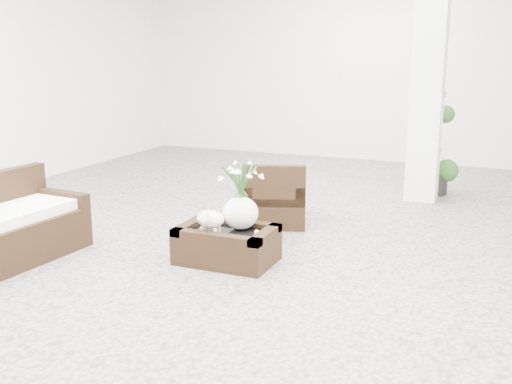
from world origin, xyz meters
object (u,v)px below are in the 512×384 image
at_px(topiary, 436,133).
at_px(armchair, 275,192).
at_px(coffee_table, 227,246).
at_px(loveseat, 5,221).

bearing_deg(topiary, armchair, -123.37).
xyz_separation_m(coffee_table, armchair, (-0.06, 1.39, 0.21)).
xyz_separation_m(loveseat, topiary, (3.37, 4.48, 0.44)).
bearing_deg(loveseat, coffee_table, -62.72).
bearing_deg(armchair, topiary, -143.54).
bearing_deg(coffee_table, armchair, 92.36).
xyz_separation_m(coffee_table, topiary, (1.44, 3.67, 0.69)).
distance_m(armchair, topiary, 2.77).
bearing_deg(coffee_table, topiary, 68.55).
height_order(armchair, topiary, topiary).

